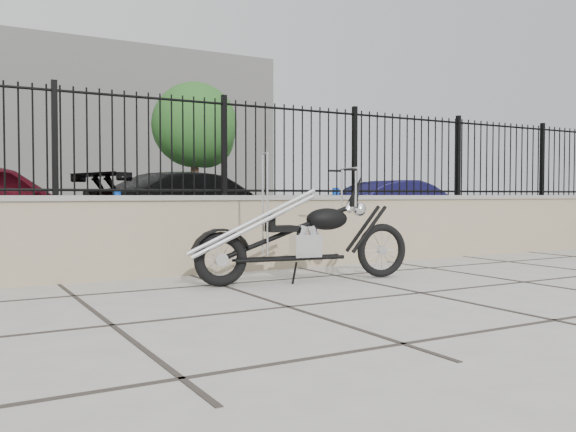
# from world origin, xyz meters

# --- Properties ---
(ground_plane) EXTENTS (90.00, 90.00, 0.00)m
(ground_plane) POSITION_xyz_m (0.00, 0.00, 0.00)
(ground_plane) COLOR #99968E
(ground_plane) RESTS_ON ground
(parking_lot) EXTENTS (30.00, 30.00, 0.00)m
(parking_lot) POSITION_xyz_m (0.00, 12.50, 0.00)
(parking_lot) COLOR black
(parking_lot) RESTS_ON ground
(retaining_wall) EXTENTS (14.00, 0.36, 0.96)m
(retaining_wall) POSITION_xyz_m (0.00, 2.50, 0.48)
(retaining_wall) COLOR gray
(retaining_wall) RESTS_ON ground_plane
(iron_fence) EXTENTS (14.00, 0.08, 1.20)m
(iron_fence) POSITION_xyz_m (0.00, 2.50, 1.56)
(iron_fence) COLOR black
(iron_fence) RESTS_ON retaining_wall
(background_building) EXTENTS (22.00, 6.00, 8.00)m
(background_building) POSITION_xyz_m (0.00, 26.50, 4.00)
(background_building) COLOR beige
(background_building) RESTS_ON ground_plane
(chopper_motorcycle) EXTENTS (2.45, 0.77, 1.45)m
(chopper_motorcycle) POSITION_xyz_m (-0.64, 1.23, 0.72)
(chopper_motorcycle) COLOR black
(chopper_motorcycle) RESTS_ON ground_plane
(car_black) EXTENTS (5.29, 3.28, 1.43)m
(car_black) POSITION_xyz_m (0.64, 7.48, 0.71)
(car_black) COLOR black
(car_black) RESTS_ON parking_lot
(car_blue) EXTENTS (4.01, 1.44, 1.31)m
(car_blue) POSITION_xyz_m (5.97, 7.23, 0.66)
(car_blue) COLOR #110F39
(car_blue) RESTS_ON parking_lot
(bollard_a) EXTENTS (0.16, 0.16, 1.04)m
(bollard_a) POSITION_xyz_m (-1.84, 4.51, 0.52)
(bollard_a) COLOR #0C3CBF
(bollard_a) RESTS_ON ground_plane
(bollard_b) EXTENTS (0.16, 0.16, 1.10)m
(bollard_b) POSITION_xyz_m (2.40, 5.03, 0.55)
(bollard_b) COLOR #0B20B1
(bollard_b) RESTS_ON ground_plane
(bollard_c) EXTENTS (0.11, 0.11, 0.88)m
(bollard_c) POSITION_xyz_m (6.11, 4.59, 0.44)
(bollard_c) COLOR blue
(bollard_c) RESTS_ON ground_plane
(tree_right) EXTENTS (3.06, 3.06, 5.17)m
(tree_right) POSITION_xyz_m (3.89, 16.30, 3.62)
(tree_right) COLOR #382619
(tree_right) RESTS_ON ground_plane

